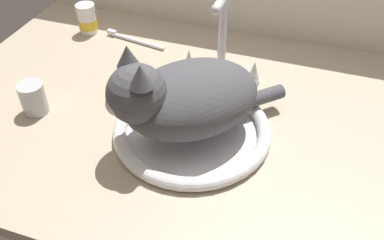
% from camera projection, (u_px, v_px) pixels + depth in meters
% --- Properties ---
extents(countertop, '(1.22, 0.80, 0.03)m').
position_uv_depth(countertop, '(194.00, 118.00, 0.97)').
color(countertop, '#B7A88E').
rests_on(countertop, ground).
extents(sink_basin, '(0.33, 0.33, 0.03)m').
position_uv_depth(sink_basin, '(192.00, 130.00, 0.90)').
color(sink_basin, white).
rests_on(sink_basin, countertop).
extents(faucet, '(0.20, 0.10, 0.23)m').
position_uv_depth(faucet, '(221.00, 49.00, 1.01)').
color(faucet, silver).
rests_on(faucet, countertop).
extents(cat, '(0.34, 0.33, 0.20)m').
position_uv_depth(cat, '(181.00, 98.00, 0.84)').
color(cat, '#4C4C51').
rests_on(cat, sink_basin).
extents(metal_jar, '(0.06, 0.06, 0.07)m').
position_uv_depth(metal_jar, '(33.00, 98.00, 0.95)').
color(metal_jar, '#B2B5BA').
rests_on(metal_jar, countertop).
extents(pill_bottle, '(0.05, 0.05, 0.09)m').
position_uv_depth(pill_bottle, '(87.00, 20.00, 1.22)').
color(pill_bottle, white).
rests_on(pill_bottle, countertop).
extents(toothbrush, '(0.19, 0.04, 0.02)m').
position_uv_depth(toothbrush, '(134.00, 40.00, 1.20)').
color(toothbrush, silver).
rests_on(toothbrush, countertop).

